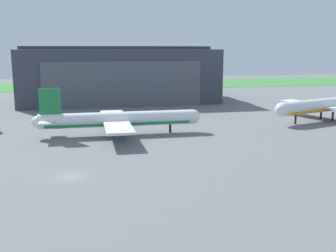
# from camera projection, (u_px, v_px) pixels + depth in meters

# --- Properties ---
(ground_plane) EXTENTS (440.00, 440.00, 0.00)m
(ground_plane) POSITION_uv_depth(u_px,v_px,m) (71.00, 176.00, 63.98)
(ground_plane) COLOR slate
(grass_field_strip) EXTENTS (440.00, 56.00, 0.08)m
(grass_field_strip) POSITION_uv_depth(u_px,v_px,m) (76.00, 86.00, 219.77)
(grass_field_strip) COLOR #3C813B
(grass_field_strip) RESTS_ON ground_plane
(maintenance_hangar) EXTENTS (71.83, 39.72, 20.92)m
(maintenance_hangar) POSITION_uv_depth(u_px,v_px,m) (118.00, 75.00, 155.89)
(maintenance_hangar) COLOR #383D47
(maintenance_hangar) RESTS_ON ground_plane
(airliner_far_right) EXTENTS (39.41, 30.24, 11.35)m
(airliner_far_right) POSITION_uv_depth(u_px,v_px,m) (118.00, 120.00, 93.92)
(airliner_far_right) COLOR white
(airliner_far_right) RESTS_ON ground_plane
(airliner_far_left) EXTENTS (35.14, 30.23, 12.66)m
(airliner_far_left) POSITION_uv_depth(u_px,v_px,m) (324.00, 106.00, 113.06)
(airliner_far_left) COLOR silver
(airliner_far_left) RESTS_ON ground_plane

